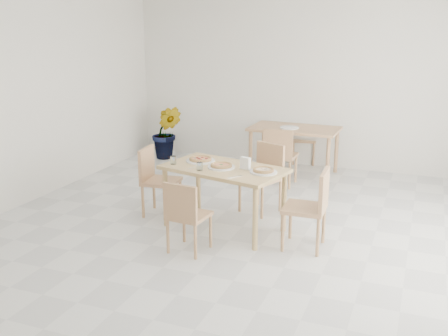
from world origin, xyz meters
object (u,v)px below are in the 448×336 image
(tumbler_a, at_px, (200,166))
(potted_plant, at_px, (167,132))
(plate_margherita, at_px, (221,167))
(plate_empty, at_px, (289,128))
(chair_west, at_px, (155,176))
(napkin_holder, at_px, (245,164))
(pizza_margherita, at_px, (221,165))
(chair_back_s, at_px, (280,153))
(pizza_mushroom, at_px, (263,170))
(plate_mushroom, at_px, (263,172))
(chair_south, at_px, (185,212))
(chair_east, at_px, (312,203))
(tumbler_b, at_px, (173,160))
(chair_north, at_px, (265,172))
(plate_pepperoni, at_px, (200,161))
(second_table, at_px, (294,133))
(chair_back_n, at_px, (305,135))
(pizza_pepperoni, at_px, (200,159))
(main_table, at_px, (224,175))

(tumbler_a, relative_size, potted_plant, 0.09)
(potted_plant, bearing_deg, plate_margherita, -52.01)
(plate_empty, bearing_deg, tumbler_a, -96.80)
(chair_west, height_order, napkin_holder, napkin_holder)
(pizza_margherita, xyz_separation_m, chair_back_s, (0.17, 1.89, -0.27))
(plate_margherita, bearing_deg, tumbler_a, -136.35)
(pizza_mushroom, distance_m, tumbler_a, 0.72)
(plate_mushroom, relative_size, napkin_holder, 2.12)
(chair_south, height_order, plate_margherita, chair_south)
(chair_east, xyz_separation_m, tumbler_b, (-1.68, 0.10, 0.29))
(chair_north, height_order, pizza_margherita, chair_north)
(plate_pepperoni, height_order, second_table, plate_pepperoni)
(tumbler_a, bearing_deg, chair_back_n, 83.92)
(pizza_pepperoni, bearing_deg, chair_north, 46.77)
(plate_mushroom, bearing_deg, tumbler_a, -166.51)
(pizza_mushroom, xyz_separation_m, pizza_pepperoni, (-0.84, 0.19, 0.00))
(plate_pepperoni, distance_m, chair_back_s, 1.80)
(chair_west, height_order, plate_empty, chair_west)
(chair_east, bearing_deg, plate_empty, -162.23)
(pizza_mushroom, distance_m, napkin_holder, 0.23)
(chair_west, distance_m, second_table, 2.71)
(tumbler_b, bearing_deg, plate_empty, 74.41)
(chair_east, bearing_deg, pizza_margherita, -99.49)
(chair_east, xyz_separation_m, plate_margherita, (-1.10, 0.15, 0.25))
(plate_mushroom, bearing_deg, pizza_mushroom, 0.00)
(pizza_pepperoni, bearing_deg, pizza_mushroom, -12.47)
(main_table, xyz_separation_m, chair_north, (0.25, 0.78, -0.15))
(chair_back_s, xyz_separation_m, plate_empty, (-0.03, 0.65, 0.25))
(chair_west, relative_size, plate_mushroom, 2.80)
(plate_margherita, bearing_deg, pizza_margherita, 180.00)
(chair_east, relative_size, chair_back_s, 1.00)
(pizza_pepperoni, height_order, chair_back_n, chair_back_n)
(tumbler_b, bearing_deg, chair_back_n, 77.29)
(plate_mushroom, bearing_deg, main_table, 173.92)
(chair_south, distance_m, plate_margherita, 0.81)
(plate_pepperoni, bearing_deg, plate_empty, 78.71)
(main_table, height_order, tumbler_b, tumbler_b)
(second_table, relative_size, plate_empty, 4.67)
(chair_west, distance_m, potted_plant, 2.81)
(main_table, distance_m, chair_south, 0.82)
(main_table, height_order, plate_mushroom, plate_mushroom)
(plate_pepperoni, distance_m, pizza_mushroom, 0.87)
(chair_back_n, bearing_deg, chair_north, -98.55)
(second_table, bearing_deg, chair_back_n, 91.80)
(plate_empty, bearing_deg, chair_west, -115.03)
(pizza_margherita, bearing_deg, chair_back_n, 86.77)
(tumbler_a, distance_m, chair_back_n, 3.62)
(napkin_holder, relative_size, potted_plant, 0.15)
(pizza_margherita, xyz_separation_m, pizza_mushroom, (0.51, -0.01, 0.00))
(chair_south, relative_size, chair_west, 0.91)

